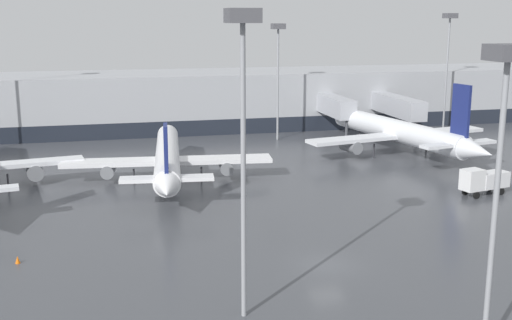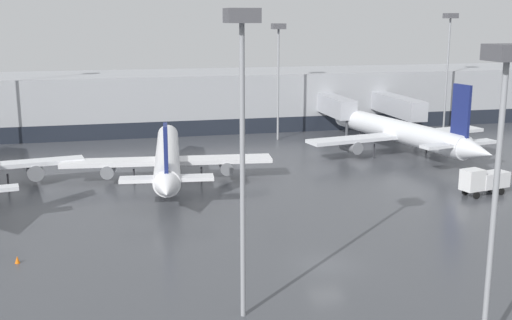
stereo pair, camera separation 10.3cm
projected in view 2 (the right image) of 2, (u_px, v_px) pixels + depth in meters
ground_plane at (327, 265)px, 46.78m from camera, size 320.00×320.00×0.00m
terminal_building at (201, 100)px, 104.57m from camera, size 160.00×29.97×9.00m
parked_jet_0 at (167, 157)px, 70.20m from camera, size 23.11×32.25×8.09m
parked_jet_2 at (400, 132)px, 83.70m from camera, size 26.27×33.37×10.28m
service_truck_0 at (484, 180)px, 64.90m from camera, size 5.63×2.84×2.83m
traffic_cone_2 at (17, 260)px, 47.10m from camera, size 0.37×0.37×0.55m
apron_light_mast_2 at (502, 112)px, 31.47m from camera, size 1.80×1.80×16.42m
apron_light_mast_3 at (449, 38)px, 101.19m from camera, size 1.80×1.80×18.31m
apron_light_mast_4 at (242, 78)px, 35.77m from camera, size 1.80×1.80×18.18m
apron_light_mast_5 at (278, 48)px, 91.94m from camera, size 1.80×1.80×16.82m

